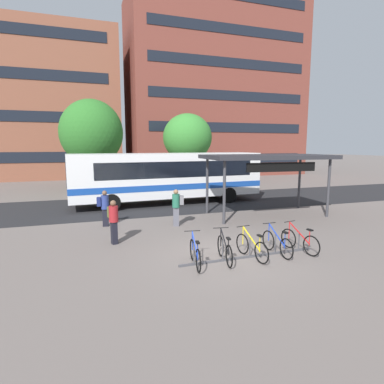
% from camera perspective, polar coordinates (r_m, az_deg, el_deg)
% --- Properties ---
extents(ground, '(200.00, 200.00, 0.00)m').
position_cam_1_polar(ground, '(10.84, 5.77, -11.46)').
color(ground, '#6B605B').
extents(bus_lane_asphalt, '(80.00, 7.20, 0.01)m').
position_cam_1_polar(bus_lane_asphalt, '(20.12, -6.02, -2.16)').
color(bus_lane_asphalt, '#232326').
rests_on(bus_lane_asphalt, ground).
extents(city_bus, '(12.14, 3.23, 3.20)m').
position_cam_1_polar(city_bus, '(20.00, -4.51, 2.92)').
color(city_bus, white).
rests_on(city_bus, ground).
extents(bike_rack, '(4.93, 0.21, 0.70)m').
position_cam_1_polar(bike_rack, '(10.79, 10.39, -11.14)').
color(bike_rack, '#47474C').
rests_on(bike_rack, ground).
extents(parked_bicycle_blue_0, '(0.52, 1.71, 0.99)m').
position_cam_1_polar(parked_bicycle_blue_0, '(9.83, 0.56, -11.17)').
color(parked_bicycle_blue_0, black).
rests_on(parked_bicycle_blue_0, ground).
extents(parked_bicycle_black_1, '(0.52, 1.71, 0.99)m').
position_cam_1_polar(parked_bicycle_black_1, '(10.24, 5.94, -10.39)').
color(parked_bicycle_black_1, black).
rests_on(parked_bicycle_black_1, ground).
extents(parked_bicycle_yellow_2, '(0.52, 1.71, 0.99)m').
position_cam_1_polar(parked_bicycle_yellow_2, '(10.61, 10.76, -9.81)').
color(parked_bicycle_yellow_2, black).
rests_on(parked_bicycle_yellow_2, ground).
extents(parked_bicycle_blue_3, '(0.52, 1.72, 0.99)m').
position_cam_1_polar(parked_bicycle_blue_3, '(11.19, 15.16, -9.00)').
color(parked_bicycle_blue_3, black).
rests_on(parked_bicycle_blue_3, ground).
extents(parked_bicycle_red_4, '(0.54, 1.70, 0.99)m').
position_cam_1_polar(parked_bicycle_red_4, '(11.70, 18.92, -8.41)').
color(parked_bicycle_red_4, black).
rests_on(parked_bicycle_red_4, ground).
extents(transit_shelter, '(6.70, 3.64, 3.20)m').
position_cam_1_polar(transit_shelter, '(16.94, 13.55, 5.92)').
color(transit_shelter, '#38383D').
rests_on(transit_shelter, ground).
extents(commuter_grey_pack_0, '(0.58, 0.42, 1.71)m').
position_cam_1_polar(commuter_grey_pack_0, '(14.41, -2.78, -2.36)').
color(commuter_grey_pack_0, '#565660').
rests_on(commuter_grey_pack_0, ground).
extents(commuter_navy_pack_1, '(0.55, 0.37, 1.66)m').
position_cam_1_polar(commuter_navy_pack_1, '(14.90, -15.63, -2.44)').
color(commuter_navy_pack_1, black).
rests_on(commuter_navy_pack_1, ground).
extents(commuter_olive_pack_2, '(0.42, 0.58, 1.67)m').
position_cam_1_polar(commuter_olive_pack_2, '(12.19, -14.07, -4.72)').
color(commuter_olive_pack_2, black).
rests_on(commuter_olive_pack_2, ground).
extents(street_tree_0, '(4.52, 4.52, 6.61)m').
position_cam_1_polar(street_tree_0, '(29.53, -0.83, 9.84)').
color(street_tree_0, brown).
rests_on(street_tree_0, ground).
extents(street_tree_1, '(5.16, 5.16, 7.49)m').
position_cam_1_polar(street_tree_1, '(27.97, -17.76, 10.21)').
color(street_tree_1, brown).
rests_on(street_tree_1, ground).
extents(building_left_wing, '(20.63, 11.95, 16.55)m').
position_cam_1_polar(building_left_wing, '(42.73, -27.92, 13.62)').
color(building_left_wing, brown).
rests_on(building_left_wing, ground).
extents(building_right_wing, '(21.78, 10.27, 21.70)m').
position_cam_1_polar(building_right_wing, '(43.03, 3.94, 17.98)').
color(building_right_wing, brown).
rests_on(building_right_wing, ground).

